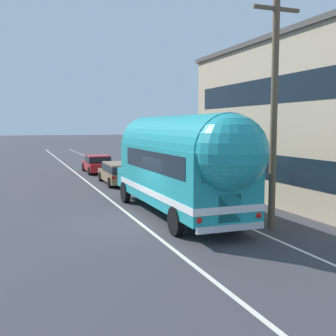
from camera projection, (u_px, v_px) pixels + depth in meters
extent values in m
plane|color=#38383D|center=(138.00, 222.00, 16.25)|extent=(300.00, 300.00, 0.00)
cube|color=silver|center=(88.00, 182.00, 27.48)|extent=(0.14, 80.00, 0.01)
cube|color=silver|center=(140.00, 180.00, 28.68)|extent=(0.12, 80.00, 0.01)
cube|color=black|center=(258.00, 165.00, 20.28)|extent=(0.08, 12.23, 1.20)
cube|color=black|center=(260.00, 92.00, 19.93)|extent=(0.08, 12.23, 1.20)
cylinder|color=brown|center=(274.00, 110.00, 14.72)|extent=(0.24, 0.24, 8.50)
cube|color=brown|center=(277.00, 9.00, 14.37)|extent=(1.80, 0.12, 0.12)
cube|color=teal|center=(178.00, 174.00, 16.99)|extent=(2.62, 8.63, 2.30)
cylinder|color=teal|center=(178.00, 146.00, 16.87)|extent=(2.57, 8.53, 2.45)
sphere|color=teal|center=(230.00, 152.00, 12.92)|extent=(2.40, 2.40, 2.40)
cube|color=teal|center=(142.00, 177.00, 21.66)|extent=(2.28, 1.33, 0.95)
cube|color=white|center=(178.00, 190.00, 17.06)|extent=(2.66, 8.67, 0.24)
cube|color=black|center=(181.00, 160.00, 16.65)|extent=(2.62, 6.83, 0.76)
cube|color=black|center=(230.00, 168.00, 12.96)|extent=(2.00, 0.11, 0.84)
cube|color=white|center=(230.00, 208.00, 13.08)|extent=(0.80, 0.07, 0.90)
cube|color=silver|center=(231.00, 228.00, 13.06)|extent=(2.34, 0.17, 0.20)
sphere|color=red|center=(199.00, 220.00, 12.73)|extent=(0.20, 0.20, 0.20)
sphere|color=red|center=(258.00, 215.00, 13.47)|extent=(0.20, 0.20, 0.20)
cube|color=black|center=(145.00, 152.00, 20.97)|extent=(2.14, 0.13, 0.96)
cube|color=silver|center=(138.00, 178.00, 22.32)|extent=(0.90, 0.11, 0.56)
cylinder|color=black|center=(125.00, 192.00, 20.33)|extent=(0.27, 1.00, 1.00)
cylinder|color=black|center=(170.00, 190.00, 21.16)|extent=(0.27, 1.00, 1.00)
cylinder|color=black|center=(176.00, 221.00, 14.19)|extent=(0.27, 1.00, 1.00)
cylinder|color=black|center=(237.00, 216.00, 15.02)|extent=(0.27, 1.00, 1.00)
cube|color=olive|center=(118.00, 176.00, 26.83)|extent=(1.85, 4.68, 0.60)
cube|color=olive|center=(120.00, 167.00, 26.33)|extent=(1.63, 3.43, 0.55)
cube|color=black|center=(120.00, 168.00, 26.33)|extent=(1.69, 3.47, 0.43)
cube|color=red|center=(114.00, 178.00, 24.36)|extent=(0.20, 0.04, 0.14)
cube|color=red|center=(139.00, 177.00, 24.87)|extent=(0.20, 0.04, 0.14)
cylinder|color=black|center=(100.00, 176.00, 28.10)|extent=(0.21, 0.64, 0.64)
cylinder|color=black|center=(125.00, 175.00, 28.66)|extent=(0.21, 0.64, 0.64)
cylinder|color=black|center=(110.00, 183.00, 25.04)|extent=(0.21, 0.64, 0.64)
cylinder|color=black|center=(138.00, 181.00, 25.60)|extent=(0.21, 0.64, 0.64)
cube|color=#A5191E|center=(98.00, 166.00, 33.25)|extent=(1.87, 4.56, 0.60)
cube|color=#A5191E|center=(98.00, 159.00, 33.07)|extent=(1.65, 2.21, 0.55)
cube|color=black|center=(98.00, 159.00, 33.07)|extent=(1.71, 2.25, 0.43)
cube|color=red|center=(92.00, 167.00, 30.82)|extent=(0.20, 0.04, 0.14)
cube|color=red|center=(114.00, 166.00, 31.35)|extent=(0.20, 0.04, 0.14)
cylinder|color=black|center=(84.00, 167.00, 34.45)|extent=(0.20, 0.64, 0.64)
cylinder|color=black|center=(105.00, 166.00, 35.03)|extent=(0.20, 0.64, 0.64)
cylinder|color=black|center=(90.00, 171.00, 31.50)|extent=(0.20, 0.64, 0.64)
cylinder|color=black|center=(113.00, 170.00, 32.08)|extent=(0.20, 0.64, 0.64)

